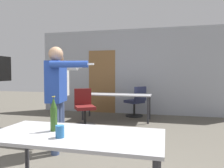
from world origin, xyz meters
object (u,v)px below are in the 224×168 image
person_center_tall (57,89)px  drink_cup (60,132)px  office_chair_side_rolled (84,108)px  beer_bottle (54,115)px  person_left_plaid (59,87)px  office_chair_far_left (136,103)px

person_center_tall → drink_cup: size_ratio=15.78×
person_center_tall → office_chair_side_rolled: person_center_tall is taller
beer_bottle → drink_cup: beer_bottle is taller
office_chair_side_rolled → person_center_tall: bearing=65.3°
office_chair_side_rolled → drink_cup: bearing=74.7°
beer_bottle → person_left_plaid: bearing=116.5°
person_center_tall → beer_bottle: 1.41m
person_left_plaid → office_chair_far_left: bearing=153.4°
person_left_plaid → beer_bottle: person_left_plaid is taller
person_left_plaid → office_chair_far_left: (1.28, 2.37, -0.60)m
person_center_tall → office_chair_far_left: 3.44m
office_chair_side_rolled → drink_cup: (1.08, -3.37, 0.36)m
office_chair_far_left → drink_cup: 4.73m
office_chair_side_rolled → beer_bottle: bearing=73.0°
office_chair_side_rolled → office_chair_far_left: 1.75m
office_chair_side_rolled → drink_cup: 3.56m
drink_cup → office_chair_far_left: bearing=89.5°
person_center_tall → drink_cup: (0.80, -1.44, -0.27)m
beer_bottle → drink_cup: bearing=-49.2°
person_left_plaid → beer_bottle: size_ratio=4.91×
person_left_plaid → drink_cup: (1.24, -2.34, -0.24)m
office_chair_side_rolled → drink_cup: size_ratio=8.29×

